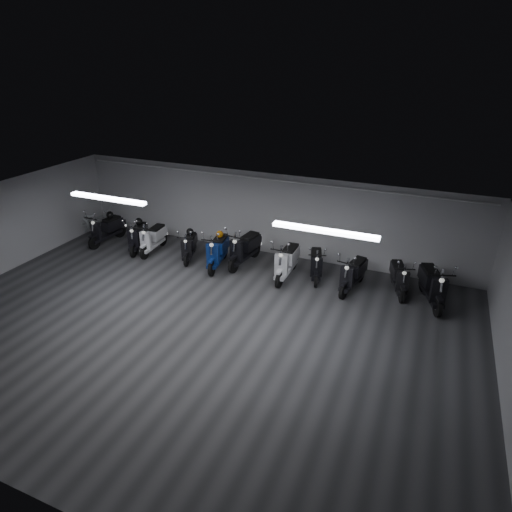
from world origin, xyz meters
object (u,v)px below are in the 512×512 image
at_px(scooter_0, 106,225).
at_px(scooter_10, 433,279).
at_px(bicycle, 96,218).
at_px(helmet_2, 110,215).
at_px(scooter_4, 217,246).
at_px(helmet_1, 190,232).
at_px(helmet_3, 220,234).
at_px(scooter_3, 189,242).
at_px(scooter_9, 400,273).
at_px(scooter_6, 287,256).
at_px(scooter_2, 153,234).
at_px(scooter_5, 245,243).
at_px(helmet_0, 139,222).
at_px(scooter_1, 137,232).
at_px(scooter_8, 354,269).
at_px(scooter_7, 316,259).

distance_m(scooter_0, scooter_10, 11.03).
distance_m(bicycle, helmet_2, 1.07).
distance_m(scooter_4, bicycle, 5.57).
height_order(helmet_1, helmet_3, helmet_3).
bearing_deg(helmet_3, helmet_1, 175.46).
height_order(scooter_0, scooter_3, scooter_0).
bearing_deg(scooter_0, scooter_9, 7.31).
height_order(scooter_6, helmet_2, scooter_6).
bearing_deg(scooter_2, scooter_9, -1.59).
relative_size(scooter_0, bicycle, 0.96).
distance_m(scooter_0, scooter_9, 10.15).
height_order(scooter_6, scooter_10, scooter_10).
height_order(scooter_5, helmet_1, scooter_5).
xyz_separation_m(scooter_5, helmet_2, (-5.30, -0.06, 0.25)).
bearing_deg(scooter_3, scooter_10, -17.60).
relative_size(bicycle, helmet_0, 7.52).
height_order(scooter_1, scooter_8, scooter_8).
height_order(scooter_7, helmet_2, scooter_7).
distance_m(helmet_1, helmet_2, 3.35).
distance_m(scooter_0, scooter_7, 7.72).
height_order(scooter_3, scooter_9, scooter_9).
bearing_deg(scooter_8, scooter_10, 14.15).
xyz_separation_m(scooter_0, scooter_1, (1.42, -0.06, -0.03)).
bearing_deg(helmet_1, helmet_3, -4.54).
bearing_deg(helmet_0, helmet_1, 0.94).
height_order(scooter_6, scooter_8, scooter_6).
height_order(scooter_10, helmet_3, scooter_10).
relative_size(scooter_9, helmet_1, 6.82).
bearing_deg(scooter_9, scooter_1, 166.07).
height_order(scooter_7, helmet_3, scooter_7).
bearing_deg(scooter_5, scooter_10, 4.83).
distance_m(scooter_1, scooter_9, 8.73).
distance_m(scooter_0, scooter_4, 4.59).
bearing_deg(scooter_10, scooter_1, 162.03).
relative_size(scooter_0, scooter_6, 0.96).
xyz_separation_m(scooter_1, scooter_3, (2.03, 0.05, -0.06)).
height_order(scooter_3, helmet_2, scooter_3).
height_order(scooter_5, helmet_0, scooter_5).
xyz_separation_m(scooter_2, scooter_8, (6.89, 0.01, 0.01)).
xyz_separation_m(scooter_6, scooter_9, (3.26, 0.41, -0.10)).
height_order(scooter_6, scooter_7, scooter_6).
height_order(scooter_3, scooter_6, scooter_6).
height_order(scooter_1, scooter_3, scooter_1).
xyz_separation_m(bicycle, helmet_3, (5.48, -0.43, 0.38)).
height_order(scooter_4, scooter_6, scooter_6).
relative_size(scooter_0, scooter_8, 1.03).
height_order(scooter_6, helmet_3, scooter_6).
distance_m(scooter_8, helmet_1, 5.53).
bearing_deg(scooter_8, scooter_3, -168.50).
bearing_deg(helmet_3, scooter_5, 14.47).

